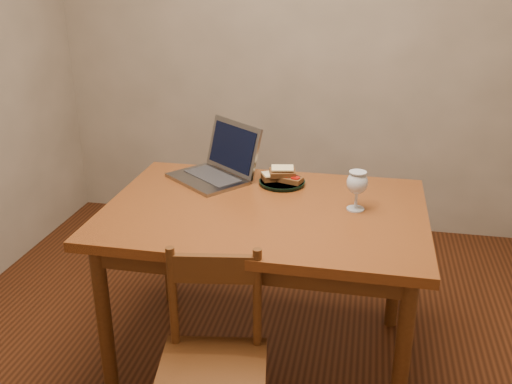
% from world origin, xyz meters
% --- Properties ---
extents(floor, '(3.20, 3.20, 0.02)m').
position_xyz_m(floor, '(0.00, 0.00, -0.01)').
color(floor, black).
rests_on(floor, ground).
extents(back_wall, '(3.20, 0.02, 2.60)m').
position_xyz_m(back_wall, '(0.00, 1.61, 1.30)').
color(back_wall, gray).
rests_on(back_wall, floor).
extents(table, '(1.30, 0.90, 0.74)m').
position_xyz_m(table, '(0.02, 0.10, 0.65)').
color(table, '#47210B').
rests_on(table, floor).
extents(chair, '(0.42, 0.40, 0.39)m').
position_xyz_m(chair, '(-0.05, -0.47, 0.42)').
color(chair, '#44240E').
rests_on(chair, floor).
extents(plate, '(0.21, 0.21, 0.02)m').
position_xyz_m(plate, '(0.05, 0.38, 0.75)').
color(plate, black).
rests_on(plate, table).
extents(sandwich_cheese, '(0.13, 0.11, 0.04)m').
position_xyz_m(sandwich_cheese, '(0.02, 0.39, 0.78)').
color(sandwich_cheese, '#381E0C').
rests_on(sandwich_cheese, plate).
extents(sandwich_tomato, '(0.12, 0.09, 0.03)m').
position_xyz_m(sandwich_tomato, '(0.09, 0.37, 0.77)').
color(sandwich_tomato, '#381E0C').
rests_on(sandwich_tomato, plate).
extents(sandwich_top, '(0.13, 0.09, 0.04)m').
position_xyz_m(sandwich_top, '(0.05, 0.38, 0.80)').
color(sandwich_top, '#381E0C').
rests_on(sandwich_top, plate).
extents(milk_glass, '(0.09, 0.09, 0.17)m').
position_xyz_m(milk_glass, '(0.39, 0.16, 0.82)').
color(milk_glass, white).
rests_on(milk_glass, table).
extents(laptop, '(0.46, 0.46, 0.25)m').
position_xyz_m(laptop, '(-0.25, 0.41, 0.81)').
color(laptop, slate).
rests_on(laptop, table).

